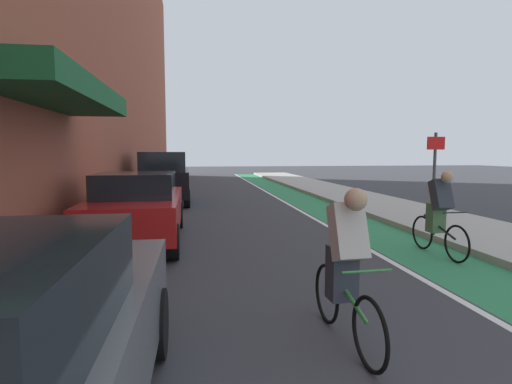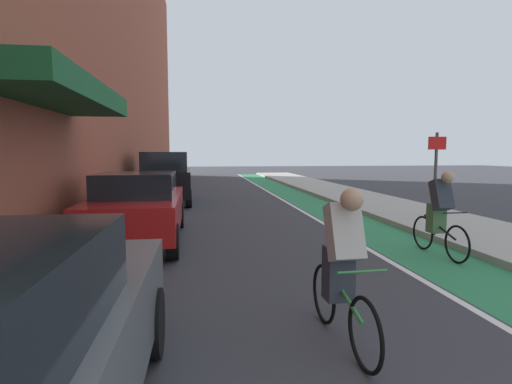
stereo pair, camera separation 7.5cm
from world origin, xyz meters
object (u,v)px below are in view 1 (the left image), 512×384
Objects in this scene: cyclist_lead at (346,262)px; street_sign_post at (434,171)px; parked_suv_black at (164,177)px; cyclist_mid at (439,211)px; parked_sedan_red at (138,207)px.

street_sign_post is (4.11, 4.97, 0.67)m from cyclist_lead.
parked_suv_black is 2.56× the size of cyclist_mid.
parked_suv_black is 9.87m from street_sign_post.
street_sign_post is (6.86, -0.07, 0.73)m from parked_sedan_red.
parked_sedan_red is at bearing 161.63° from cyclist_mid.
cyclist_mid is 0.76× the size of street_sign_post.
parked_sedan_red is 6.90m from street_sign_post.
parked_suv_black reaches higher than cyclist_mid.
cyclist_mid is at bearing 45.63° from cyclist_lead.
parked_suv_black is 12.36m from cyclist_lead.
cyclist_lead reaches higher than parked_sedan_red.
cyclist_mid reaches higher than cyclist_lead.
cyclist_mid is 2.24m from street_sign_post.
parked_sedan_red is 0.97× the size of parked_suv_black.
cyclist_mid is at bearing -18.37° from parked_sedan_red.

